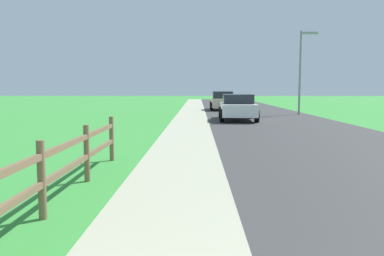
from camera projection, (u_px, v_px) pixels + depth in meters
ground_plane at (206, 115)px, 25.66m from camera, size 120.00×120.00×0.00m
road_asphalt at (254, 113)px, 27.60m from camera, size 7.00×66.00×0.01m
curb_concrete at (164, 113)px, 27.69m from camera, size 6.00×66.00×0.01m
grass_verge at (143, 113)px, 27.71m from camera, size 5.00×66.00×0.00m
rail_fence at (41, 174)px, 5.19m from camera, size 0.11×8.63×1.10m
parked_suv_white at (238, 107)px, 21.35m from camera, size 2.14×4.49×1.44m
parked_car_beige at (222, 101)px, 31.30m from camera, size 2.05×4.37×1.51m
street_lamp at (302, 64)px, 25.49m from camera, size 1.17×0.20×5.54m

